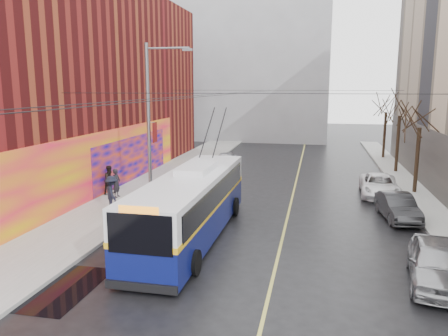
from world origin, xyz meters
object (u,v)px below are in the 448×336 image
(tree_far, at_px, (387,104))
(parked_car_c, at_px, (379,185))
(tree_near, at_px, (421,115))
(parked_car_a, at_px, (436,263))
(following_car, at_px, (226,161))
(parked_car_b, at_px, (398,207))
(trolleybus, at_px, (191,204))
(pedestrian_c, at_px, (112,193))
(pedestrian_a, at_px, (117,183))
(pedestrian_b, at_px, (110,180))
(streetlight_pole, at_px, (151,121))
(tree_mid, at_px, (400,106))

(tree_far, bearing_deg, parked_car_c, -98.60)
(tree_near, relative_size, parked_car_a, 1.45)
(following_car, bearing_deg, parked_car_b, -48.92)
(parked_car_b, distance_m, parked_car_c, 4.93)
(trolleybus, xyz_separation_m, pedestrian_c, (-5.26, 2.85, -0.45))
(trolleybus, distance_m, parked_car_a, 9.93)
(pedestrian_a, xyz_separation_m, pedestrian_b, (-0.73, 0.62, 0.03))
(streetlight_pole, relative_size, trolleybus, 0.76)
(pedestrian_a, bearing_deg, tree_mid, -54.46)
(tree_far, height_order, following_car, tree_far)
(tree_near, height_order, tree_far, tree_far)
(tree_far, relative_size, pedestrian_c, 3.49)
(pedestrian_b, height_order, pedestrian_c, pedestrian_c)
(tree_near, relative_size, parked_car_b, 1.59)
(tree_far, bearing_deg, pedestrian_b, -134.89)
(parked_car_b, bearing_deg, pedestrian_a, 170.51)
(streetlight_pole, bearing_deg, following_car, 81.68)
(pedestrian_b, distance_m, pedestrian_c, 3.73)
(tree_mid, xyz_separation_m, parked_car_a, (-2.00, -20.48, -4.50))
(tree_far, height_order, parked_car_c, tree_far)
(streetlight_pole, height_order, tree_near, streetlight_pole)
(tree_mid, bearing_deg, pedestrian_a, -145.55)
(pedestrian_c, bearing_deg, tree_far, -76.47)
(trolleybus, bearing_deg, streetlight_pole, 127.76)
(parked_car_a, height_order, parked_car_c, parked_car_a)
(parked_car_c, xyz_separation_m, pedestrian_a, (-15.51, -4.21, 0.34))
(parked_car_a, distance_m, pedestrian_c, 15.80)
(tree_near, height_order, pedestrian_c, tree_near)
(parked_car_a, distance_m, pedestrian_b, 18.76)
(tree_near, relative_size, pedestrian_c, 3.40)
(pedestrian_c, bearing_deg, streetlight_pole, -80.03)
(trolleybus, distance_m, pedestrian_b, 9.33)
(tree_mid, height_order, pedestrian_b, tree_mid)
(pedestrian_c, bearing_deg, parked_car_b, -121.42)
(pedestrian_c, bearing_deg, tree_mid, -87.43)
(tree_mid, xyz_separation_m, pedestrian_c, (-16.77, -14.87, -4.16))
(parked_car_b, bearing_deg, tree_near, 64.39)
(tree_mid, relative_size, pedestrian_c, 3.55)
(streetlight_pole, bearing_deg, trolleybus, -52.41)
(pedestrian_a, bearing_deg, streetlight_pole, -105.95)
(tree_far, distance_m, pedestrian_c, 27.86)
(parked_car_c, height_order, following_car, following_car)
(tree_mid, xyz_separation_m, parked_car_c, (-2.27, -7.98, -4.58))
(tree_mid, height_order, trolleybus, tree_mid)
(tree_near, distance_m, parked_car_c, 4.96)
(pedestrian_a, bearing_deg, parked_car_c, -73.72)
(following_car, height_order, pedestrian_b, pedestrian_b)
(streetlight_pole, xyz_separation_m, pedestrian_a, (-2.63, 0.81, -3.83))
(trolleybus, distance_m, pedestrian_c, 6.00)
(streetlight_pole, bearing_deg, pedestrian_b, 156.94)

